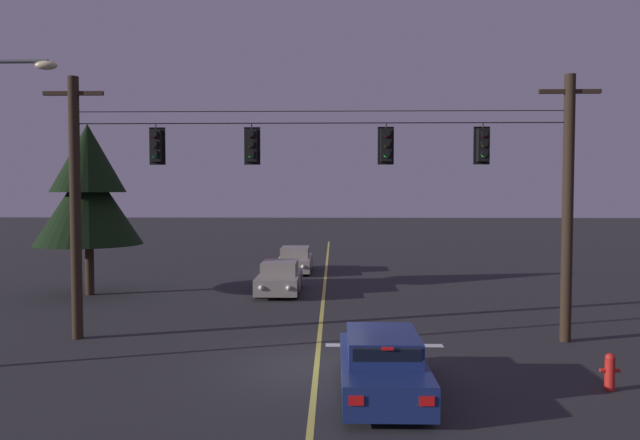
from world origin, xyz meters
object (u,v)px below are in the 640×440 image
at_px(traffic_light_left_inner, 252,145).
at_px(tree_verge_near, 88,190).
at_px(traffic_light_leftmost, 156,146).
at_px(fire_hydrant, 610,371).
at_px(traffic_light_centre, 386,145).
at_px(car_waiting_near_lane, 382,365).
at_px(car_oncoming_trailing, 295,260).
at_px(car_oncoming_lead, 280,278).
at_px(traffic_light_right_inner, 483,145).

height_order(traffic_light_left_inner, tree_verge_near, tree_verge_near).
distance_m(traffic_light_leftmost, fire_hydrant, 13.44).
relative_size(traffic_light_left_inner, traffic_light_centre, 1.00).
distance_m(car_waiting_near_lane, car_oncoming_trailing, 20.41).
xyz_separation_m(car_oncoming_lead, tree_verge_near, (-8.18, -0.71, 3.88)).
relative_size(traffic_light_leftmost, traffic_light_left_inner, 1.00).
bearing_deg(car_waiting_near_lane, fire_hydrant, 4.34).
xyz_separation_m(traffic_light_left_inner, traffic_light_right_inner, (6.84, 0.00, 0.00)).
distance_m(traffic_light_left_inner, traffic_light_right_inner, 6.84).
distance_m(car_oncoming_lead, fire_hydrant, 15.45).
distance_m(traffic_light_right_inner, fire_hydrant, 7.19).
relative_size(traffic_light_centre, fire_hydrant, 1.45).
relative_size(car_waiting_near_lane, tree_verge_near, 0.59).
xyz_separation_m(car_waiting_near_lane, fire_hydrant, (5.13, 0.39, -0.21)).
bearing_deg(traffic_light_left_inner, car_oncoming_trailing, 88.92).
bearing_deg(fire_hydrant, traffic_light_leftmost, 159.04).
bearing_deg(traffic_light_right_inner, tree_verge_near, 152.67).
height_order(traffic_light_right_inner, car_oncoming_lead, traffic_light_right_inner).
height_order(traffic_light_right_inner, tree_verge_near, tree_verge_near).
relative_size(traffic_light_centre, car_oncoming_trailing, 0.28).
bearing_deg(traffic_light_right_inner, car_oncoming_lead, 128.77).
distance_m(traffic_light_left_inner, traffic_light_centre, 3.99).
bearing_deg(traffic_light_left_inner, car_waiting_near_lane, -53.79).
bearing_deg(car_oncoming_trailing, traffic_light_left_inner, -91.08).
relative_size(traffic_light_centre, car_waiting_near_lane, 0.28).
xyz_separation_m(traffic_light_left_inner, tree_verge_near, (-8.12, 7.73, -1.30)).
bearing_deg(fire_hydrant, traffic_light_right_inner, 112.24).
xyz_separation_m(car_waiting_near_lane, car_oncoming_trailing, (-3.22, 20.15, -0.00)).
distance_m(traffic_light_leftmost, traffic_light_centre, 6.86).
xyz_separation_m(traffic_light_leftmost, traffic_light_centre, (6.86, 0.00, 0.00)).
bearing_deg(fire_hydrant, traffic_light_centre, 136.51).
bearing_deg(car_oncoming_trailing, car_waiting_near_lane, -80.92).
xyz_separation_m(traffic_light_leftmost, fire_hydrant, (11.50, -4.40, -5.39)).
bearing_deg(car_oncoming_trailing, traffic_light_leftmost, -101.60).
distance_m(car_oncoming_lead, car_oncoming_trailing, 6.92).
distance_m(traffic_light_leftmost, tree_verge_near, 9.44).
height_order(car_oncoming_lead, fire_hydrant, car_oncoming_lead).
distance_m(traffic_light_right_inner, car_oncoming_trailing, 17.48).
relative_size(traffic_light_centre, car_oncoming_lead, 0.28).
bearing_deg(tree_verge_near, car_oncoming_trailing, 42.20).
height_order(car_waiting_near_lane, tree_verge_near, tree_verge_near).
relative_size(traffic_light_right_inner, car_oncoming_trailing, 0.28).
xyz_separation_m(traffic_light_centre, car_oncoming_trailing, (-3.70, 15.36, -5.18)).
bearing_deg(car_oncoming_lead, car_waiting_near_lane, -75.37).
distance_m(traffic_light_centre, car_oncoming_trailing, 16.63).
bearing_deg(traffic_light_leftmost, traffic_light_centre, 0.00).
height_order(car_oncoming_trailing, fire_hydrant, car_oncoming_trailing).
bearing_deg(traffic_light_left_inner, traffic_light_centre, 0.00).
bearing_deg(traffic_light_centre, traffic_light_leftmost, 180.00).
xyz_separation_m(traffic_light_right_inner, car_oncoming_trailing, (-6.55, 15.36, -5.18)).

